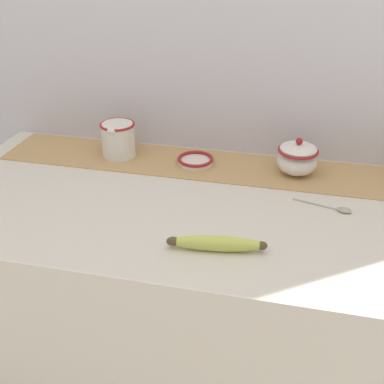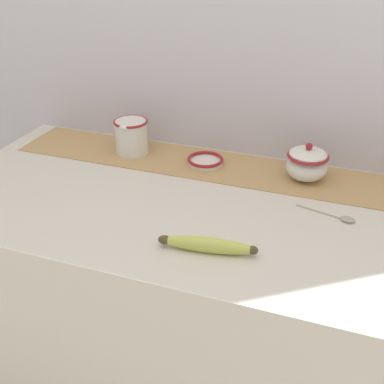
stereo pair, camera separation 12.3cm
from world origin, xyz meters
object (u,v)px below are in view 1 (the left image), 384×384
(cream_pitcher, at_px, (118,138))
(sugar_bowl, at_px, (297,158))
(small_dish, at_px, (195,160))
(banana, at_px, (217,243))
(spoon, at_px, (340,209))

(cream_pitcher, distance_m, sugar_bowl, 0.55)
(sugar_bowl, xyz_separation_m, small_dish, (-0.30, -0.00, -0.04))
(cream_pitcher, xyz_separation_m, small_dish, (0.25, -0.00, -0.05))
(sugar_bowl, bearing_deg, banana, -110.46)
(cream_pitcher, bearing_deg, spoon, -15.49)
(spoon, bearing_deg, banana, -124.89)
(sugar_bowl, xyz_separation_m, spoon, (0.12, -0.19, -0.05))
(spoon, bearing_deg, cream_pitcher, 179.06)
(sugar_bowl, xyz_separation_m, banana, (-0.16, -0.43, -0.03))
(cream_pitcher, relative_size, banana, 0.56)
(banana, bearing_deg, spoon, 40.55)
(sugar_bowl, bearing_deg, cream_pitcher, 179.87)
(small_dish, relative_size, spoon, 0.72)
(banana, distance_m, spoon, 0.37)
(cream_pitcher, bearing_deg, sugar_bowl, -0.13)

